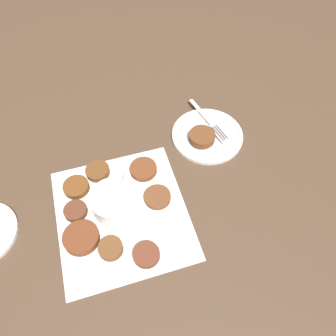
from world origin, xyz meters
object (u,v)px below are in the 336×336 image
at_px(serving_plate, 207,135).
at_px(fritter_on_plate, 202,137).
at_px(fork, 212,125).
at_px(sauce_bowl, 113,202).

height_order(serving_plate, fritter_on_plate, fritter_on_plate).
distance_m(fritter_on_plate, fork, 0.06).
height_order(sauce_bowl, fork, sauce_bowl).
bearing_deg(fork, sauce_bowl, -54.82).
relative_size(fritter_on_plate, fork, 0.39).
bearing_deg(fork, serving_plate, -35.89).
bearing_deg(fritter_on_plate, fork, 138.48).
distance_m(sauce_bowl, fork, 0.38).
relative_size(serving_plate, fork, 1.09).
height_order(fritter_on_plate, fork, fritter_on_plate).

